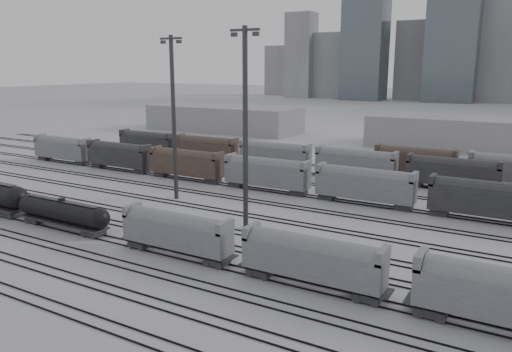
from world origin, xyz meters
The scene contains 12 objects.
ground centered at (0.00, 0.00, 0.00)m, with size 900.00×900.00×0.00m, color silver.
tracks centered at (0.00, 17.50, 0.08)m, with size 220.00×71.50×0.16m.
tank_car_b centered at (-21.85, 1.00, 2.28)m, with size 15.93×2.65×3.94m.
hopper_car_a centered at (-3.20, 1.00, 2.99)m, with size 13.55×2.69×4.84m.
hopper_car_b centered at (13.05, 1.00, 3.08)m, with size 13.94×2.77×4.99m.
light_mast_b centered at (-18.92, 20.28, 13.34)m, with size 4.02×0.64×25.15m.
light_mast_c centered at (-1.72, 13.24, 13.46)m, with size 4.06×0.65×25.37m.
bg_string_near centered at (8.00, 32.00, 2.80)m, with size 151.00×3.00×5.60m.
bg_string_mid centered at (18.00, 48.00, 2.80)m, with size 151.00×3.00×5.60m.
warehouse_left centered at (-60.00, 95.00, 4.00)m, with size 50.00×18.00×8.00m, color gray.
warehouse_mid centered at (10.00, 95.00, 4.00)m, with size 40.00×18.00×8.00m, color gray.
crane_left centered at (-28.74, 305.00, 57.39)m, with size 42.00×1.80×100.00m.
Camera 1 is at (30.61, -39.74, 20.60)m, focal length 35.00 mm.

